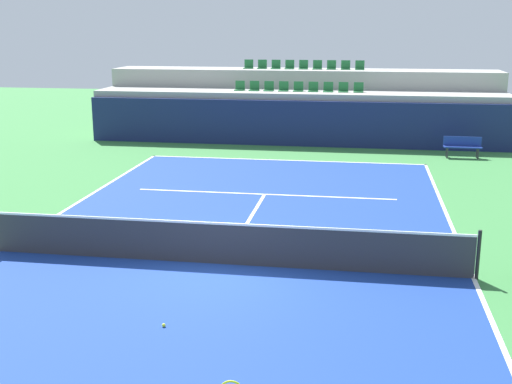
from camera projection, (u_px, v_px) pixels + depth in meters
ground_plane at (223, 264)px, 14.83m from camera, size 80.00×80.00×0.00m
court_surface at (223, 264)px, 14.83m from camera, size 11.00×24.00×0.01m
baseline_far at (285, 160)px, 26.26m from camera, size 11.00×0.10×0.00m
sideline_right at (474, 278)px, 13.97m from camera, size 0.10×24.00×0.00m
service_line_far at (265, 194)px, 20.95m from camera, size 8.26×0.10×0.00m
centre_service_line at (247, 223)px, 17.89m from camera, size 0.10×6.40×0.00m
back_wall at (295, 123)px, 29.25m from camera, size 18.83×0.30×2.01m
stands_tier_lower at (298, 116)px, 30.51m from camera, size 18.83×2.40×2.29m
stands_tier_upper at (303, 101)px, 32.70m from camera, size 18.83×2.40×3.15m
seating_row_lower at (298, 89)px, 30.29m from camera, size 5.92×0.44×0.44m
seating_row_upper at (303, 67)px, 32.38m from camera, size 5.92×0.44×0.44m
tennis_net at (222, 243)px, 14.70m from camera, size 11.08×0.08×1.07m
player_bench at (462, 145)px, 26.71m from camera, size 1.50×0.40×0.85m
tennis_ball_1 at (164, 325)px, 11.71m from camera, size 0.07×0.07×0.07m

